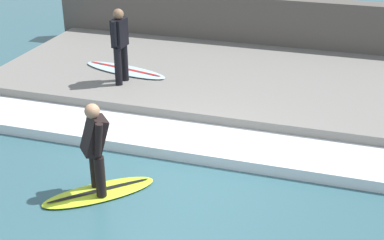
% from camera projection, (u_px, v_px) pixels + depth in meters
% --- Properties ---
extents(ground_plane, '(28.00, 28.00, 0.00)m').
position_uv_depth(ground_plane, '(177.00, 181.00, 8.28)').
color(ground_plane, '#335B66').
extents(concrete_ledge, '(4.40, 10.25, 0.36)m').
position_uv_depth(concrete_ledge, '(235.00, 82.00, 11.60)').
color(concrete_ledge, slate).
rests_on(concrete_ledge, ground_plane).
extents(back_wall, '(0.50, 10.76, 1.51)m').
position_uv_depth(back_wall, '(258.00, 26.00, 13.46)').
color(back_wall, '#544F49').
rests_on(back_wall, ground_plane).
extents(wave_foam_crest, '(1.15, 9.74, 0.19)m').
position_uv_depth(wave_foam_crest, '(198.00, 142.00, 9.24)').
color(wave_foam_crest, silver).
rests_on(wave_foam_crest, ground_plane).
extents(surfboard_riding, '(1.54, 1.61, 0.07)m').
position_uv_depth(surfboard_riding, '(99.00, 192.00, 7.96)').
color(surfboard_riding, '#BFE02D').
rests_on(surfboard_riding, ground_plane).
extents(surfer_riding, '(0.52, 0.52, 1.41)m').
position_uv_depth(surfer_riding, '(95.00, 144.00, 7.61)').
color(surfer_riding, black).
rests_on(surfer_riding, surfboard_riding).
extents(surfer_waiting_near, '(0.52, 0.24, 1.54)m').
position_uv_depth(surfer_waiting_near, '(120.00, 42.00, 10.70)').
color(surfer_waiting_near, black).
rests_on(surfer_waiting_near, concrete_ledge).
extents(surfboard_waiting_near, '(0.97, 2.12, 0.07)m').
position_uv_depth(surfboard_waiting_near, '(125.00, 70.00, 11.65)').
color(surfboard_waiting_near, silver).
rests_on(surfboard_waiting_near, concrete_ledge).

